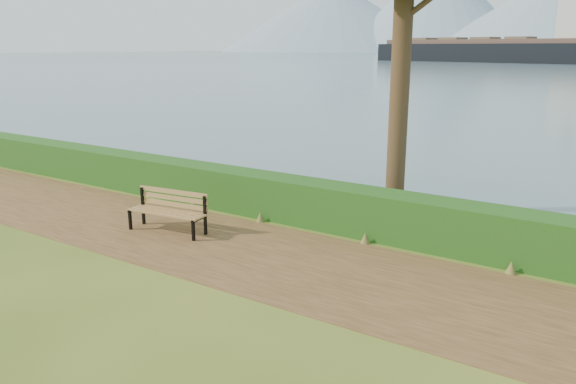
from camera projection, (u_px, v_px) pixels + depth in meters
The scene contains 5 objects.
ground at pixel (244, 258), 10.87m from camera, with size 140.00×140.00×0.00m, color #45601B.
path at pixel (253, 253), 11.11m from camera, with size 40.00×3.40×0.01m, color #4E301A.
hedge at pixel (313, 203), 12.85m from camera, with size 32.00×0.85×1.00m, color #1C4313.
bench at pixel (169, 208), 12.34m from camera, with size 1.88×0.76×0.92m.
cargo_ship at pixel (501, 51), 143.16m from camera, with size 66.05×23.99×19.84m.
Camera 1 is at (6.34, -8.04, 3.98)m, focal length 35.00 mm.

